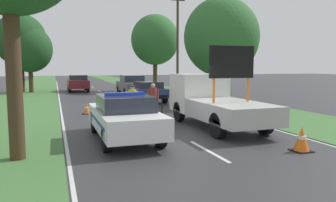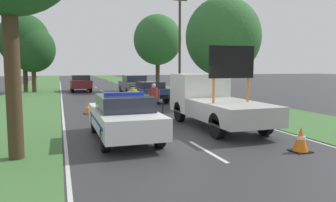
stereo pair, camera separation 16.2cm
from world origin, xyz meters
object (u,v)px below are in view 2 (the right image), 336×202
object	(u,v)px
pedestrian_civilian	(154,97)
utility_pole	(180,42)
traffic_cone_near_truck	(88,108)
roadside_tree_near_left	(24,40)
work_truck	(213,100)
queued_car_hatch_blue	(150,91)
queued_car_wagon_maroon	(81,83)
roadside_tree_near_right	(33,49)
queued_car_suv_grey	(134,85)
police_car	(124,116)
police_officer	(133,99)
roadside_tree_mid_left	(158,40)
traffic_cone_near_police	(228,112)
road_barrier	(140,99)
roadside_tree_mid_right	(223,37)
traffic_cone_centre_front	(301,139)

from	to	relation	value
pedestrian_civilian	utility_pole	size ratio (longest dim) A/B	0.19
traffic_cone_near_truck	roadside_tree_near_left	xyz separation A→B (m)	(-4.43, 16.62, 4.64)
work_truck	utility_pole	xyz separation A→B (m)	(3.30, 12.81, 3.36)
utility_pole	roadside_tree_near_left	bearing A→B (deg)	144.32
queued_car_hatch_blue	utility_pole	xyz separation A→B (m)	(3.32, 2.90, 3.66)
queued_car_wagon_maroon	roadside_tree_near_right	world-z (taller)	roadside_tree_near_right
pedestrian_civilian	queued_car_suv_grey	distance (m)	12.26
police_car	police_officer	distance (m)	4.48
queued_car_wagon_maroon	queued_car_hatch_blue	bearing A→B (deg)	109.52
police_car	traffic_cone_near_truck	distance (m)	6.60
traffic_cone_near_truck	queued_car_wagon_maroon	size ratio (longest dim) A/B	0.14
work_truck	roadside_tree_near_left	world-z (taller)	roadside_tree_near_left
work_truck	roadside_tree_mid_left	xyz separation A→B (m)	(3.43, 19.54, 4.05)
police_car	roadside_tree_near_left	world-z (taller)	roadside_tree_near_left
traffic_cone_near_police	queued_car_hatch_blue	distance (m)	8.86
queued_car_hatch_blue	queued_car_wagon_maroon	world-z (taller)	queued_car_wagon_maroon
queued_car_suv_grey	roadside_tree_near_left	size ratio (longest dim) A/B	0.63
road_barrier	roadside_tree_near_right	world-z (taller)	roadside_tree_near_right
work_truck	queued_car_suv_grey	xyz separation A→B (m)	(0.04, 15.34, -0.18)
queued_car_hatch_blue	roadside_tree_near_left	bearing A→B (deg)	-52.38
police_officer	roadside_tree_mid_right	world-z (taller)	roadside_tree_mid_right
road_barrier	roadside_tree_mid_right	distance (m)	7.99
traffic_cone_near_police	roadside_tree_near_left	size ratio (longest dim) A/B	0.10
roadside_tree_near_right	roadside_tree_mid_left	xyz separation A→B (m)	(11.76, -1.58, 1.04)
pedestrian_civilian	roadside_tree_near_right	distance (m)	19.38
roadside_tree_near_left	roadside_tree_mid_right	bearing A→B (deg)	-47.50
queued_car_hatch_blue	utility_pole	world-z (taller)	utility_pole
traffic_cone_centre_front	pedestrian_civilian	bearing A→B (deg)	105.56
traffic_cone_centre_front	queued_car_hatch_blue	size ratio (longest dim) A/B	0.18
work_truck	pedestrian_civilian	distance (m)	3.59
work_truck	roadside_tree_near_right	world-z (taller)	roadside_tree_near_right
work_truck	queued_car_suv_grey	world-z (taller)	work_truck
queued_car_suv_grey	roadside_tree_near_left	xyz separation A→B (m)	(-9.17, 6.39, 4.04)
road_barrier	traffic_cone_near_police	bearing A→B (deg)	-44.27
roadside_tree_near_left	road_barrier	bearing A→B (deg)	-68.59
traffic_cone_centre_front	traffic_cone_near_truck	size ratio (longest dim) A/B	1.23
police_officer	traffic_cone_centre_front	bearing A→B (deg)	117.07
traffic_cone_centre_front	utility_pole	world-z (taller)	utility_pole
roadside_tree_mid_left	road_barrier	bearing A→B (deg)	-109.65
work_truck	pedestrian_civilian	world-z (taller)	work_truck
traffic_cone_near_police	roadside_tree_near_left	distance (m)	23.53
roadside_tree_near_left	roadside_tree_mid_right	size ratio (longest dim) A/B	1.06
work_truck	traffic_cone_centre_front	xyz separation A→B (m)	(0.55, -4.69, -0.70)
queued_car_hatch_blue	queued_car_wagon_maroon	size ratio (longest dim) A/B	0.95
pedestrian_civilian	roadside_tree_near_left	xyz separation A→B (m)	(-7.49, 18.54, 3.97)
roadside_tree_near_left	utility_pole	distance (m)	15.31
traffic_cone_centre_front	roadside_tree_mid_left	bearing A→B (deg)	83.22
roadside_tree_near_left	roadside_tree_mid_left	world-z (taller)	roadside_tree_mid_left
traffic_cone_centre_front	roadside_tree_near_right	distance (m)	27.55
roadside_tree_mid_right	road_barrier	bearing A→B (deg)	-153.08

